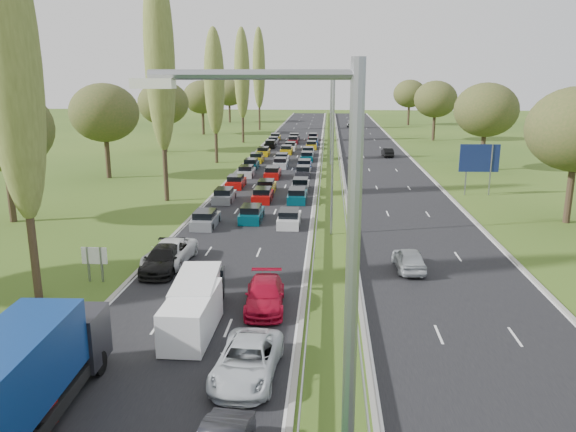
# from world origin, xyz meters

# --- Properties ---
(ground) EXTENTS (260.00, 260.00, 0.00)m
(ground) POSITION_xyz_m (4.50, 80.00, 0.00)
(ground) COLOR #314D18
(ground) RESTS_ON ground
(near_carriageway) EXTENTS (10.50, 215.00, 0.04)m
(near_carriageway) POSITION_xyz_m (-2.25, 82.50, 0.00)
(near_carriageway) COLOR black
(near_carriageway) RESTS_ON ground
(far_carriageway) EXTENTS (10.50, 215.00, 0.04)m
(far_carriageway) POSITION_xyz_m (11.25, 82.50, 0.00)
(far_carriageway) COLOR black
(far_carriageway) RESTS_ON ground
(central_reservation) EXTENTS (2.36, 215.00, 0.32)m
(central_reservation) POSITION_xyz_m (4.50, 82.50, 0.55)
(central_reservation) COLOR gray
(central_reservation) RESTS_ON ground
(lamp_columns) EXTENTS (0.18, 140.18, 12.00)m
(lamp_columns) POSITION_xyz_m (4.50, 78.00, 6.00)
(lamp_columns) COLOR gray
(lamp_columns) RESTS_ON ground
(poplar_row) EXTENTS (2.80, 127.80, 22.44)m
(poplar_row) POSITION_xyz_m (-11.50, 68.17, 12.39)
(poplar_row) COLOR #2D2116
(poplar_row) RESTS_ON ground
(woodland_left) EXTENTS (8.00, 166.00, 11.10)m
(woodland_left) POSITION_xyz_m (-22.00, 62.63, 7.68)
(woodland_left) COLOR #2D2116
(woodland_left) RESTS_ON ground
(woodland_right) EXTENTS (8.00, 153.00, 11.10)m
(woodland_right) POSITION_xyz_m (24.00, 66.67, 7.68)
(woodland_right) COLOR #2D2116
(woodland_right) RESTS_ON ground
(traffic_queue_fill) EXTENTS (9.10, 67.99, 0.80)m
(traffic_queue_fill) POSITION_xyz_m (-2.26, 77.47, 0.44)
(traffic_queue_fill) COLOR slate
(traffic_queue_fill) RESTS_ON ground
(near_car_2) EXTENTS (2.78, 5.49, 1.49)m
(near_car_2) POSITION_xyz_m (-5.93, 35.18, 0.76)
(near_car_2) COLOR white
(near_car_2) RESTS_ON near_carriageway
(near_car_3) EXTENTS (2.22, 5.13, 1.47)m
(near_car_3) POSITION_xyz_m (-5.98, 33.90, 0.76)
(near_car_3) COLOR black
(near_car_3) RESTS_ON near_carriageway
(near_car_7) EXTENTS (2.09, 4.94, 1.42)m
(near_car_7) POSITION_xyz_m (-2.20, 26.55, 0.73)
(near_car_7) COLOR #043A45
(near_car_7) RESTS_ON near_carriageway
(near_car_10) EXTENTS (2.67, 5.30, 1.44)m
(near_car_10) POSITION_xyz_m (1.08, 21.54, 0.74)
(near_car_10) COLOR silver
(near_car_10) RESTS_ON near_carriageway
(near_car_11) EXTENTS (2.31, 5.02, 1.42)m
(near_car_11) POSITION_xyz_m (1.01, 28.52, 0.73)
(near_car_11) COLOR #AE0A26
(near_car_11) RESTS_ON near_carriageway
(far_car_0) EXTENTS (1.86, 4.22, 1.42)m
(far_car_0) POSITION_xyz_m (9.32, 35.12, 0.73)
(far_car_0) COLOR silver
(far_car_0) RESTS_ON far_carriageway
(far_car_1) EXTENTS (1.64, 4.05, 1.31)m
(far_car_1) POSITION_xyz_m (13.11, 86.83, 0.67)
(far_car_1) COLOR black
(far_car_1) RESTS_ON far_carriageway
(far_car_2) EXTENTS (2.57, 5.00, 1.35)m
(far_car_2) POSITION_xyz_m (9.72, 139.10, 0.70)
(far_car_2) COLOR slate
(far_car_2) RESTS_ON far_carriageway
(blue_lorry) EXTENTS (2.41, 8.66, 3.66)m
(blue_lorry) POSITION_xyz_m (-5.97, 18.08, 1.91)
(blue_lorry) COLOR black
(blue_lorry) RESTS_ON near_carriageway
(white_van_front) EXTENTS (1.95, 4.98, 2.00)m
(white_van_front) POSITION_xyz_m (-2.02, 25.33, 1.03)
(white_van_front) COLOR white
(white_van_front) RESTS_ON near_carriageway
(white_van_rear) EXTENTS (2.00, 5.11, 2.05)m
(white_van_rear) POSITION_xyz_m (-2.30, 27.55, 1.05)
(white_van_rear) COLOR white
(white_van_rear) RESTS_ON near_carriageway
(info_sign) EXTENTS (1.50, 0.16, 2.10)m
(info_sign) POSITION_xyz_m (-9.40, 31.74, 1.37)
(info_sign) COLOR gray
(info_sign) RESTS_ON ground
(direction_sign) EXTENTS (4.00, 0.26, 5.20)m
(direction_sign) POSITION_xyz_m (19.40, 58.84, 3.57)
(direction_sign) COLOR gray
(direction_sign) RESTS_ON ground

